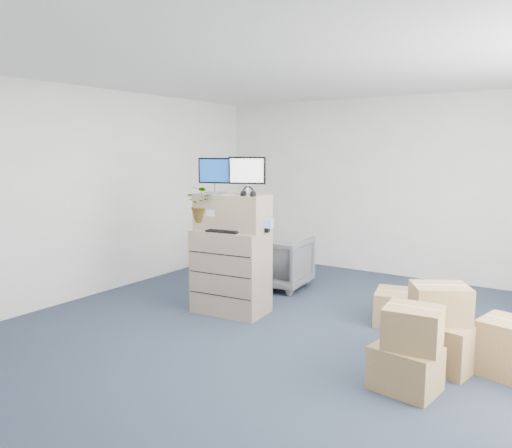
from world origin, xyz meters
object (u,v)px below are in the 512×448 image
object	(u,v)px
water_bottle	(237,219)
filing_cabinet_lower	(231,272)
office_chair	(279,260)
monitor_left	(215,173)
keyboard	(224,231)
monitor_right	(247,173)
potted_plant	(204,209)

from	to	relation	value
water_bottle	filing_cabinet_lower	bearing A→B (deg)	-124.94
filing_cabinet_lower	office_chair	bearing A→B (deg)	88.08
monitor_left	keyboard	distance (m)	0.73
monitor_right	keyboard	distance (m)	0.73
monitor_right	potted_plant	world-z (taller)	monitor_right
monitor_right	monitor_left	bearing A→B (deg)	170.65
keyboard	water_bottle	distance (m)	0.25
monitor_right	keyboard	world-z (taller)	monitor_right
water_bottle	keyboard	bearing A→B (deg)	-99.23
monitor_left	office_chair	bearing A→B (deg)	67.52
filing_cabinet_lower	potted_plant	world-z (taller)	potted_plant
filing_cabinet_lower	water_bottle	size ratio (longest dim) A/B	3.91
keyboard	water_bottle	bearing A→B (deg)	73.86
filing_cabinet_lower	keyboard	xyz separation A→B (m)	(0.01, -0.15, 0.52)
filing_cabinet_lower	monitor_right	size ratio (longest dim) A/B	2.28
monitor_right	keyboard	bearing A→B (deg)	-143.65
filing_cabinet_lower	potted_plant	bearing A→B (deg)	-165.94
filing_cabinet_lower	office_chair	xyz separation A→B (m)	(-0.08, 1.28, -0.10)
potted_plant	office_chair	distance (m)	1.65
monitor_right	water_bottle	world-z (taller)	monitor_right
water_bottle	monitor_left	bearing A→B (deg)	-171.65
potted_plant	monitor_left	bearing A→B (deg)	61.17
keyboard	office_chair	world-z (taller)	keyboard
monitor_left	water_bottle	xyz separation A→B (m)	(0.29, 0.04, -0.55)
monitor_right	office_chair	world-z (taller)	monitor_right
monitor_left	monitor_right	bearing A→B (deg)	-6.82
monitor_right	water_bottle	xyz separation A→B (m)	(-0.14, -0.02, -0.55)
monitor_left	water_bottle	distance (m)	0.62
keyboard	potted_plant	size ratio (longest dim) A/B	0.82
potted_plant	keyboard	bearing A→B (deg)	-5.74
filing_cabinet_lower	office_chair	world-z (taller)	filing_cabinet_lower
filing_cabinet_lower	monitor_right	distance (m)	1.21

